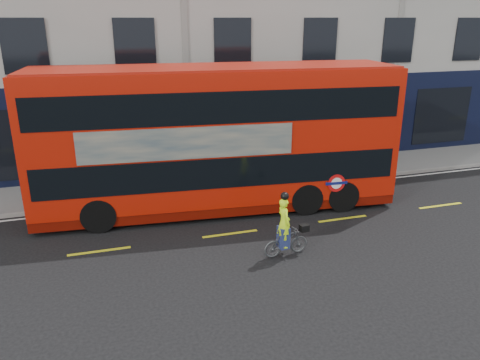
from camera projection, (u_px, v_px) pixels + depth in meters
name	position (u px, v px, depth m)	size (l,w,h in m)	color
ground	(244.00, 256.00, 13.49)	(120.00, 120.00, 0.00)	black
pavement	(197.00, 182.00, 19.34)	(60.00, 3.00, 0.12)	slate
kerb	(205.00, 194.00, 17.98)	(60.00, 0.12, 0.13)	gray
road_edge_line	(207.00, 199.00, 17.73)	(58.00, 0.10, 0.01)	silver
lane_dashes	(230.00, 234.00, 14.84)	(58.00, 0.12, 0.01)	gold
bus	(218.00, 138.00, 16.14)	(12.58, 3.91, 5.00)	#B61607
cyclist	(285.00, 234.00, 13.29)	(1.41, 0.56, 1.96)	#4D5052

